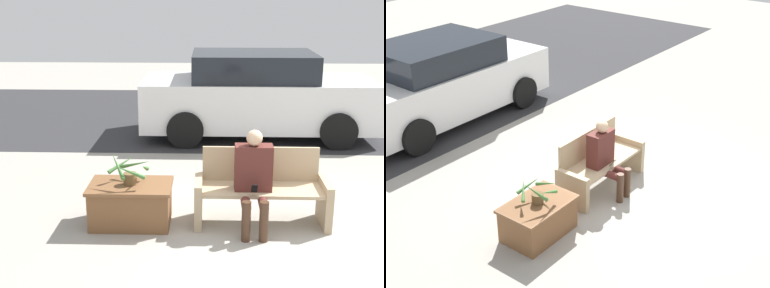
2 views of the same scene
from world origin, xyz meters
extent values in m
plane|color=#9E998E|center=(0.00, 0.00, 0.00)|extent=(30.00, 30.00, 0.00)
cube|color=#2D2D30|center=(0.00, 6.14, 0.00)|extent=(20.00, 6.00, 0.01)
cube|color=tan|center=(-0.93, 0.29, 0.28)|extent=(0.09, 0.58, 0.56)
cube|color=tan|center=(0.59, 0.29, 0.28)|extent=(0.09, 0.58, 0.56)
cube|color=tan|center=(-0.17, 0.29, 0.44)|extent=(1.43, 0.53, 0.04)
cube|color=tan|center=(-0.17, 0.56, 0.68)|extent=(1.43, 0.04, 0.43)
cube|color=#51231E|center=(-0.29, 0.25, 0.73)|extent=(0.44, 0.22, 0.55)
sphere|color=tan|center=(-0.29, 0.23, 1.10)|extent=(0.19, 0.19, 0.19)
cylinder|color=#51231E|center=(-0.39, 0.03, 0.40)|extent=(0.11, 0.44, 0.11)
cylinder|color=#51231E|center=(-0.19, 0.03, 0.40)|extent=(0.11, 0.44, 0.11)
cylinder|color=#472D1E|center=(-0.39, -0.19, 0.24)|extent=(0.10, 0.10, 0.48)
cylinder|color=#472D1E|center=(-0.19, -0.19, 0.24)|extent=(0.10, 0.10, 0.48)
cube|color=black|center=(-0.29, 0.02, 0.55)|extent=(0.07, 0.09, 0.12)
cube|color=brown|center=(-1.75, 0.24, 0.25)|extent=(0.94, 0.61, 0.51)
cube|color=brown|center=(-1.75, 0.24, 0.49)|extent=(0.99, 0.66, 0.04)
cylinder|color=brown|center=(-1.75, 0.24, 0.58)|extent=(0.16, 0.16, 0.14)
cone|color=#427538|center=(-1.57, 0.23, 0.72)|extent=(0.06, 0.38, 0.20)
cone|color=#427538|center=(-1.71, 0.42, 0.70)|extent=(0.39, 0.12, 0.15)
cone|color=#427538|center=(-1.87, 0.38, 0.72)|extent=(0.32, 0.29, 0.18)
cone|color=#427538|center=(-1.88, 0.15, 0.77)|extent=(0.23, 0.31, 0.28)
cone|color=#427538|center=(-1.73, 0.06, 0.73)|extent=(0.38, 0.09, 0.21)
cube|color=silver|center=(0.12, 4.39, 0.66)|extent=(4.38, 1.80, 0.90)
cube|color=black|center=(0.01, 4.39, 1.36)|extent=(2.28, 1.66, 0.50)
cylinder|color=black|center=(1.48, 3.49, 0.33)|extent=(0.66, 0.18, 0.66)
cylinder|color=black|center=(1.48, 5.29, 0.33)|extent=(0.66, 0.18, 0.66)
cylinder|color=black|center=(-1.24, 3.49, 0.33)|extent=(0.66, 0.18, 0.66)
cylinder|color=black|center=(-1.24, 5.29, 0.33)|extent=(0.66, 0.18, 0.66)
camera|label=1|loc=(-0.81, -5.72, 2.75)|focal=50.00mm
camera|label=2|loc=(-6.19, -3.86, 4.41)|focal=50.00mm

